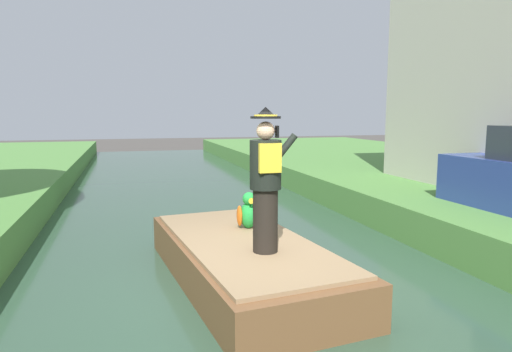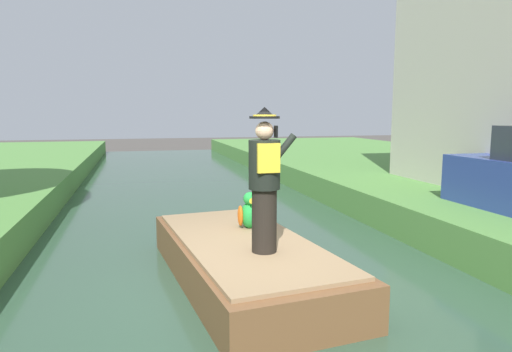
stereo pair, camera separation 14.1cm
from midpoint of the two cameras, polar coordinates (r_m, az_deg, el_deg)
ground_plane at (r=6.18m, az=-0.68°, el=-15.81°), size 80.00×80.00×0.00m
canal_water at (r=6.16m, az=-0.68°, el=-15.39°), size 6.59×48.00×0.10m
boat at (r=6.60m, az=-2.14°, el=-10.51°), size 2.27×4.38×0.61m
person_pirate at (r=5.75m, az=0.54°, el=-0.59°), size 0.61×0.42×1.85m
parrot_plush at (r=7.07m, az=-1.53°, el=-4.59°), size 0.36×0.34×0.57m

